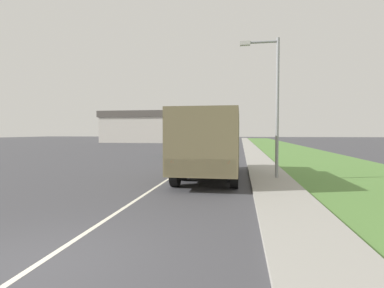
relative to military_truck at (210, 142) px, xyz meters
The scene contains 10 objects.
ground_plane 30.71m from the military_truck, 93.43° to the left, with size 180.00×180.00×0.00m, color #424247.
lane_centre_stripe 30.71m from the military_truck, 93.43° to the left, with size 0.12×120.00×0.00m.
sidewalk_right 30.77m from the military_truck, 85.02° to the left, with size 1.80×120.00×0.12m.
grass_strip_right 31.46m from the military_truck, 77.00° to the left, with size 7.00×120.00×0.02m.
military_truck is the anchor object (origin of this frame).
car_nearest_ahead 12.65m from the military_truck, 106.95° to the left, with size 1.71×4.27×1.49m.
car_second_ahead 21.33m from the military_truck, 98.93° to the left, with size 1.78×4.47×1.47m.
car_third_ahead 36.47m from the military_truck, 95.63° to the left, with size 1.86×4.69×1.59m.
lamp_post 3.41m from the military_truck, ahead, with size 1.69×0.24×6.04m.
building_distant 50.94m from the military_truck, 111.92° to the left, with size 15.24×11.09×6.30m.
Camera 1 is at (3.17, -4.09, 2.10)m, focal length 28.00 mm.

